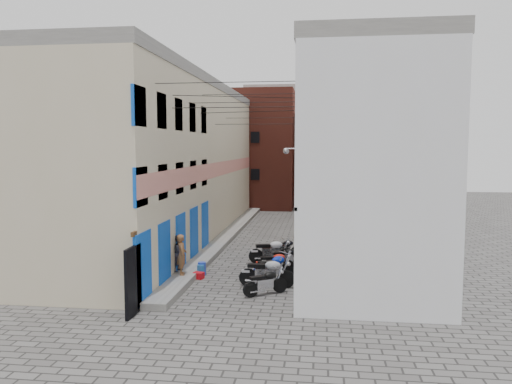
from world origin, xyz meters
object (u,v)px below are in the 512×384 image
at_px(motorcycle_g, 285,247).
at_px(person_b, 180,253).
at_px(motorcycle_a, 266,281).
at_px(motorcycle_f, 271,250).
at_px(red_crate, 198,275).
at_px(motorcycle_e, 286,256).
at_px(water_jug_near, 201,271).
at_px(motorcycle_b, 267,271).
at_px(person_a, 182,255).
at_px(motorcycle_d, 275,262).
at_px(motorcycle_c, 274,266).
at_px(water_jug_far, 202,268).

relative_size(motorcycle_g, person_b, 1.14).
height_order(motorcycle_a, motorcycle_f, motorcycle_f).
xyz_separation_m(motorcycle_a, red_crate, (-2.92, 1.83, -0.38)).
distance_m(motorcycle_e, water_jug_near, 3.87).
bearing_deg(motorcycle_f, water_jug_near, -60.25).
relative_size(motorcycle_a, motorcycle_b, 0.83).
relative_size(motorcycle_b, person_a, 1.33).
bearing_deg(motorcycle_d, motorcycle_a, -13.54).
bearing_deg(red_crate, person_b, 169.50).
relative_size(motorcycle_e, motorcycle_f, 0.84).
bearing_deg(person_a, motorcycle_a, -128.65).
xyz_separation_m(motorcycle_f, person_a, (-3.21, -3.51, 0.45)).
xyz_separation_m(motorcycle_f, water_jug_near, (-2.64, -2.73, -0.37)).
xyz_separation_m(motorcycle_c, person_a, (-3.60, -0.47, 0.47)).
xyz_separation_m(motorcycle_c, motorcycle_f, (-0.40, 3.03, 0.02)).
bearing_deg(water_jug_far, motorcycle_a, -39.87).
xyz_separation_m(motorcycle_d, motorcycle_e, (0.42, 1.02, 0.01)).
relative_size(water_jug_far, red_crate, 1.29).
bearing_deg(motorcycle_g, person_a, -47.56).
relative_size(motorcycle_a, red_crate, 4.28).
relative_size(motorcycle_d, motorcycle_f, 0.83).
distance_m(motorcycle_g, water_jug_far, 4.89).
distance_m(motorcycle_f, red_crate, 4.12).
bearing_deg(water_jug_near, motorcycle_c, -5.62).
height_order(person_a, water_jug_far, person_a).
height_order(motorcycle_d, motorcycle_e, motorcycle_e).
height_order(person_b, red_crate, person_b).
relative_size(motorcycle_c, motorcycle_g, 1.18).
bearing_deg(motorcycle_e, motorcycle_b, -26.52).
relative_size(motorcycle_f, motorcycle_g, 1.22).
distance_m(water_jug_far, red_crate, 0.62).
bearing_deg(motorcycle_b, motorcycle_a, 5.31).
height_order(motorcycle_e, water_jug_near, motorcycle_e).
distance_m(motorcycle_a, motorcycle_e, 4.10).
relative_size(person_b, water_jug_far, 2.83).
distance_m(motorcycle_a, motorcycle_g, 6.18).
height_order(motorcycle_c, motorcycle_g, motorcycle_c).
relative_size(motorcycle_g, water_jug_far, 3.24).
bearing_deg(motorcycle_f, motorcycle_c, -8.80).
bearing_deg(person_a, motorcycle_g, -54.29).
relative_size(motorcycle_a, motorcycle_g, 1.03).
distance_m(motorcycle_a, person_b, 4.24).
height_order(motorcycle_a, motorcycle_c, motorcycle_c).
bearing_deg(motorcycle_e, water_jug_near, -78.08).
bearing_deg(water_jug_near, motorcycle_a, -37.25).
relative_size(motorcycle_c, water_jug_far, 3.82).
bearing_deg(motorcycle_b, motorcycle_c, 171.00).
bearing_deg(motorcycle_d, person_a, -78.15).
distance_m(person_b, red_crate, 1.19).
bearing_deg(motorcycle_f, motorcycle_g, 140.97).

